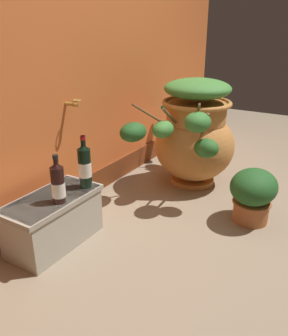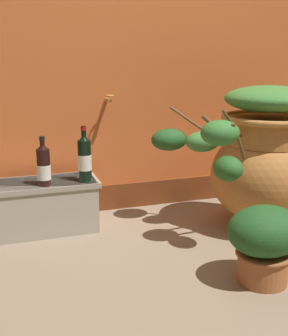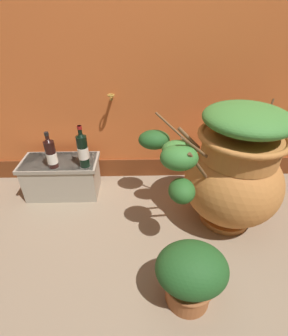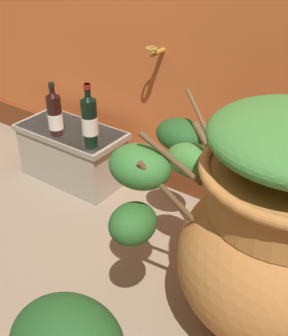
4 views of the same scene
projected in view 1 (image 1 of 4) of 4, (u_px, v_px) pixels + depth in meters
name	position (u px, v px, depth m)	size (l,w,h in m)	color
ground_plane	(226.00, 233.00, 2.27)	(7.00, 7.00, 0.00)	gray
back_wall	(70.00, 17.00, 2.36)	(4.40, 0.33, 2.60)	#D6662D
terracotta_urn	(194.00, 134.00, 2.84)	(1.09, 0.86, 0.86)	#CC7F3D
stone_ledge	(54.00, 218.00, 2.11)	(0.60, 0.30, 0.31)	#B2A893
wine_bottle_left	(85.00, 165.00, 2.14)	(0.08, 0.08, 0.33)	black
wine_bottle_middle	(58.00, 183.00, 1.96)	(0.08, 0.08, 0.28)	black
potted_shrub	(253.00, 193.00, 2.34)	(0.36, 0.31, 0.37)	#B26638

